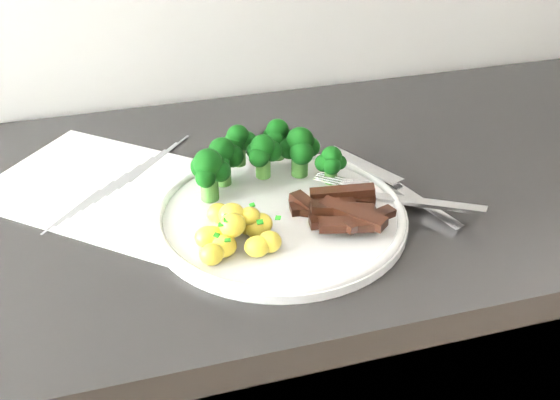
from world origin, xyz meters
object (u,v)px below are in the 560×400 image
(recipe_paper, at_px, (112,188))
(knife, at_px, (406,195))
(broccoli, at_px, (260,153))
(beef_strips, at_px, (340,211))
(fork, at_px, (402,197))
(plate, at_px, (280,215))
(potatoes, at_px, (235,230))

(recipe_paper, distance_m, knife, 0.38)
(broccoli, distance_m, beef_strips, 0.13)
(broccoli, bearing_deg, fork, -32.65)
(recipe_paper, relative_size, fork, 2.17)
(plate, distance_m, potatoes, 0.08)
(broccoli, height_order, potatoes, broccoli)
(recipe_paper, xyz_separation_m, potatoes, (0.13, -0.17, 0.02))
(broccoli, height_order, knife, broccoli)
(broccoli, bearing_deg, beef_strips, -58.56)
(plate, bearing_deg, fork, -7.15)
(broccoli, relative_size, fork, 1.11)
(potatoes, relative_size, fork, 0.57)
(beef_strips, bearing_deg, potatoes, -175.79)
(plate, relative_size, potatoes, 3.03)
(plate, xyz_separation_m, broccoli, (-0.00, 0.08, 0.04))
(beef_strips, bearing_deg, broccoli, 121.44)
(recipe_paper, relative_size, broccoli, 1.95)
(potatoes, relative_size, knife, 0.44)
(potatoes, xyz_separation_m, knife, (0.23, 0.04, -0.02))
(potatoes, xyz_separation_m, beef_strips, (0.13, 0.01, -0.00))
(plate, bearing_deg, broccoli, 92.46)
(potatoes, xyz_separation_m, fork, (0.21, 0.02, -0.01))
(beef_strips, xyz_separation_m, fork, (0.09, 0.01, -0.00))
(beef_strips, bearing_deg, recipe_paper, 147.21)
(beef_strips, height_order, knife, beef_strips)
(fork, height_order, knife, fork)
(knife, bearing_deg, beef_strips, -163.46)
(recipe_paper, height_order, beef_strips, beef_strips)
(potatoes, bearing_deg, recipe_paper, 126.11)
(plate, distance_m, broccoli, 0.09)
(knife, bearing_deg, recipe_paper, 159.35)
(potatoes, bearing_deg, plate, 32.42)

